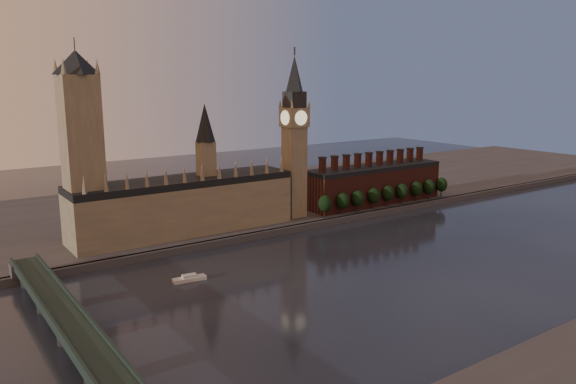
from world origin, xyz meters
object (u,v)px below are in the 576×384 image
big_ben (294,135)px  westminster_bridge (83,344)px  river_boat (189,278)px  victoria_tower (82,144)px

big_ben → westminster_bridge: bearing=-145.7°
big_ben → westminster_bridge: size_ratio=0.54×
big_ben → river_boat: big_ben is taller
victoria_tower → big_ben: bearing=-2.2°
victoria_tower → westminster_bridge: (-35.00, -117.70, -51.65)m
big_ben → westminster_bridge: (-165.00, -112.70, -49.39)m
victoria_tower → river_boat: size_ratio=6.78×
victoria_tower → westminster_bridge: 133.21m
victoria_tower → big_ben: 130.12m
big_ben → westminster_bridge: 205.83m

